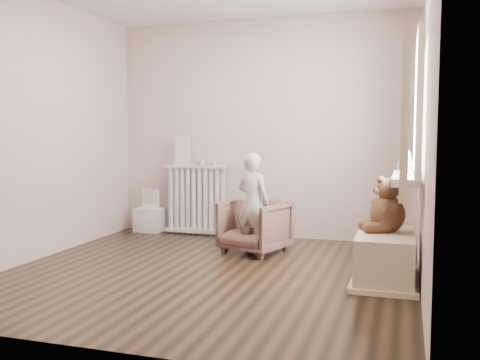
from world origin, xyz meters
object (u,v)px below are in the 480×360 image
(child, at_px, (253,203))
(plush_cat, at_px, (406,162))
(radiator, at_px, (197,203))
(toy_vanity, at_px, (149,210))
(teddy_bear, at_px, (388,202))
(armchair, at_px, (254,227))
(toy_bench, at_px, (386,258))

(child, bearing_deg, plush_cat, -177.05)
(radiator, height_order, toy_vanity, radiator)
(radiator, distance_m, child, 1.29)
(child, distance_m, teddy_bear, 1.49)
(armchair, bearing_deg, toy_bench, -8.46)
(teddy_bear, bearing_deg, toy_vanity, 134.76)
(toy_vanity, distance_m, toy_bench, 3.30)
(child, relative_size, toy_bench, 1.17)
(radiator, height_order, plush_cat, plush_cat)
(armchair, height_order, toy_bench, armchair)
(toy_vanity, relative_size, plush_cat, 2.42)
(child, bearing_deg, toy_bench, 173.24)
(radiator, xyz_separation_m, child, (0.97, -0.84, 0.14))
(radiator, height_order, armchair, radiator)
(child, xyz_separation_m, plush_cat, (1.49, -0.43, 0.47))
(toy_bench, height_order, plush_cat, plush_cat)
(radiator, distance_m, plush_cat, 2.83)
(toy_bench, distance_m, teddy_bear, 0.47)
(toy_bench, xyz_separation_m, plush_cat, (0.14, 0.22, 0.80))
(toy_vanity, relative_size, child, 0.53)
(toy_bench, bearing_deg, plush_cat, 57.89)
(radiator, xyz_separation_m, teddy_bear, (2.32, -1.43, 0.28))
(armchair, bearing_deg, plush_cat, 1.20)
(armchair, xyz_separation_m, plush_cat, (1.49, -0.48, 0.73))
(radiator, bearing_deg, toy_vanity, -177.29)
(toy_vanity, bearing_deg, child, -26.80)
(radiator, distance_m, armchair, 1.25)
(toy_vanity, distance_m, child, 1.81)
(armchair, relative_size, plush_cat, 2.69)
(armchair, relative_size, teddy_bear, 1.30)
(toy_vanity, bearing_deg, plush_cat, -21.86)
(child, relative_size, teddy_bear, 2.21)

